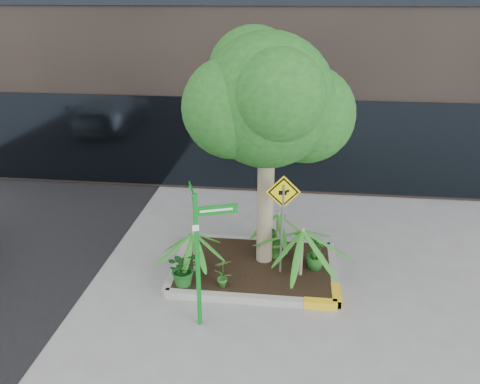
# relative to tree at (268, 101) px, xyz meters

# --- Properties ---
(ground) EXTENTS (80.00, 80.00, 0.00)m
(ground) POSITION_rel_tree_xyz_m (-0.37, -0.54, -3.49)
(ground) COLOR gray
(ground) RESTS_ON ground
(planter) EXTENTS (3.35, 2.36, 0.15)m
(planter) POSITION_rel_tree_xyz_m (-0.14, -0.27, -3.39)
(planter) COLOR #9E9E99
(planter) RESTS_ON ground
(tree) EXTENTS (3.18, 2.83, 4.78)m
(tree) POSITION_rel_tree_xyz_m (0.00, 0.00, 0.00)
(tree) COLOR tan
(tree) RESTS_ON ground
(palm_front) EXTENTS (1.18, 1.18, 1.31)m
(palm_front) POSITION_rel_tree_xyz_m (0.76, -0.51, -2.36)
(palm_front) COLOR tan
(palm_front) RESTS_ON ground
(palm_left) EXTENTS (1.02, 1.02, 1.13)m
(palm_left) POSITION_rel_tree_xyz_m (-1.35, -0.60, -2.50)
(palm_left) COLOR tan
(palm_left) RESTS_ON ground
(palm_back) EXTENTS (0.89, 0.89, 0.99)m
(palm_back) POSITION_rel_tree_xyz_m (0.25, 0.66, -2.60)
(palm_back) COLOR tan
(palm_back) RESTS_ON ground
(shrub_a) EXTENTS (0.89, 0.89, 0.70)m
(shrub_a) POSITION_rel_tree_xyz_m (-1.46, -1.09, -2.99)
(shrub_a) COLOR #164E19
(shrub_a) RESTS_ON planter
(shrub_b) EXTENTS (0.54, 0.54, 0.70)m
(shrub_b) POSITION_rel_tree_xyz_m (1.05, -0.24, -2.99)
(shrub_b) COLOR #1E5B1B
(shrub_b) RESTS_ON planter
(shrub_c) EXTENTS (0.44, 0.44, 0.62)m
(shrub_c) POSITION_rel_tree_xyz_m (-0.71, -1.09, -3.03)
(shrub_c) COLOR #29611E
(shrub_c) RESTS_ON planter
(shrub_d) EXTENTS (0.48, 0.48, 0.79)m
(shrub_d) POSITION_rel_tree_xyz_m (0.21, 0.08, -2.94)
(shrub_d) COLOR #28641D
(shrub_d) RESTS_ON planter
(street_sign_post) EXTENTS (0.88, 0.70, 2.46)m
(street_sign_post) POSITION_rel_tree_xyz_m (-0.94, -1.97, -1.97)
(street_sign_post) COLOR #0B7F1C
(street_sign_post) RESTS_ON ground
(cattle_sign) EXTENTS (0.64, 0.14, 2.09)m
(cattle_sign) POSITION_rel_tree_xyz_m (0.36, -0.52, -1.93)
(cattle_sign) COLOR slate
(cattle_sign) RESTS_ON ground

